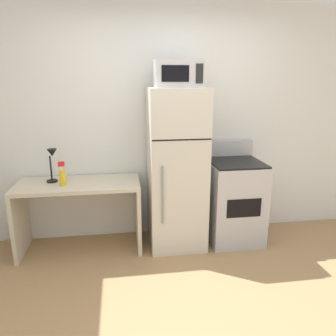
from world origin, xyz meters
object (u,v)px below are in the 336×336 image
object	(u,v)px
desk_lamp	(52,160)
refrigerator	(176,170)
spray_bottle	(62,176)
oven_range	(234,200)
desk	(79,202)
microwave	(177,74)

from	to	relation	value
desk_lamp	refrigerator	size ratio (longest dim) A/B	0.21
spray_bottle	oven_range	xyz separation A→B (m)	(1.83, 0.06, -0.38)
desk	refrigerator	world-z (taller)	refrigerator
desk_lamp	spray_bottle	xyz separation A→B (m)	(0.11, -0.13, -0.14)
refrigerator	microwave	world-z (taller)	microwave
spray_bottle	refrigerator	world-z (taller)	refrigerator
desk_lamp	microwave	world-z (taller)	microwave
microwave	spray_bottle	bearing A→B (deg)	-178.21
desk	oven_range	distance (m)	1.70
desk	oven_range	world-z (taller)	oven_range
desk_lamp	microwave	distance (m)	1.54
microwave	oven_range	bearing A→B (deg)	1.83
refrigerator	microwave	size ratio (longest dim) A/B	3.71
desk	microwave	xyz separation A→B (m)	(1.03, -0.04, 1.30)
refrigerator	oven_range	distance (m)	0.77
desk_lamp	oven_range	distance (m)	2.01
refrigerator	spray_bottle	bearing A→B (deg)	-177.17
desk	spray_bottle	size ratio (longest dim) A/B	5.08
desk_lamp	spray_bottle	bearing A→B (deg)	-48.98
desk	refrigerator	distance (m)	1.08
spray_bottle	microwave	bearing A→B (deg)	1.79
spray_bottle	refrigerator	bearing A→B (deg)	2.83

